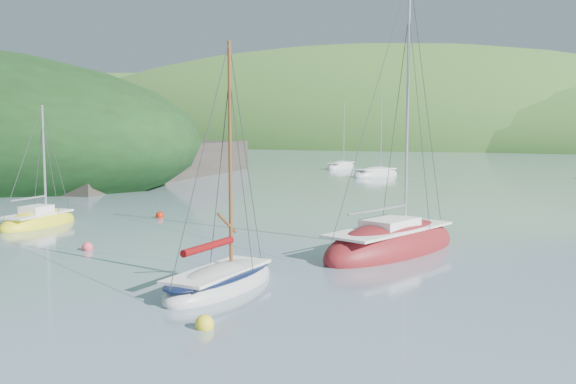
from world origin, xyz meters
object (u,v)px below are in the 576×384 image
at_px(sloop_red, 392,247).
at_px(daysailer_white, 220,282).
at_px(sailboat_yellow, 38,222).
at_px(distant_sloop_a, 376,175).
at_px(distant_sloop_c, 341,167).

bearing_deg(sloop_red, daysailer_white, -95.09).
bearing_deg(daysailer_white, sailboat_yellow, 156.63).
distance_m(sloop_red, distant_sloop_a, 41.21).
height_order(sailboat_yellow, distant_sloop_c, distant_sloop_c).
distance_m(sloop_red, sailboat_yellow, 19.24).
bearing_deg(sailboat_yellow, sloop_red, -3.02).
relative_size(sailboat_yellow, distant_sloop_a, 0.73).
distance_m(daysailer_white, distant_sloop_a, 48.41).
height_order(sloop_red, sailboat_yellow, sloop_red).
relative_size(daysailer_white, sloop_red, 0.68).
bearing_deg(sloop_red, distant_sloop_a, 125.39).
bearing_deg(distant_sloop_c, sloop_red, -61.25).
distance_m(sailboat_yellow, distant_sloop_a, 40.57).
bearing_deg(distant_sloop_a, sailboat_yellow, -77.39).
relative_size(sloop_red, distant_sloop_a, 1.32).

